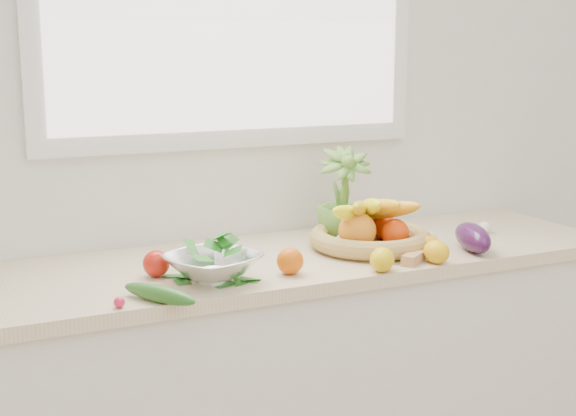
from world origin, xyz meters
name	(u,v)px	position (x,y,z in m)	size (l,w,h in m)	color
back_wall	(232,101)	(0.00, 2.25, 1.35)	(4.50, 0.02, 2.70)	white
counter_cabinet	(271,402)	(0.00, 1.95, 0.43)	(2.20, 0.58, 0.86)	silver
countertop	(270,263)	(0.00, 1.95, 0.88)	(2.24, 0.62, 0.04)	beige
orange_loose	(290,261)	(-0.03, 1.76, 0.94)	(0.08, 0.08, 0.08)	#DB5706
lemon_a	(436,252)	(0.41, 1.68, 0.93)	(0.07, 0.09, 0.07)	#F4AF0D
lemon_b	(382,260)	(0.22, 1.67, 0.93)	(0.07, 0.09, 0.07)	yellow
lemon_c	(428,245)	(0.45, 1.77, 0.93)	(0.06, 0.08, 0.06)	#F8AC0D
apple	(156,263)	(-0.37, 1.89, 0.94)	(0.07, 0.07, 0.07)	red
ginger	(413,258)	(0.35, 1.70, 0.92)	(0.10, 0.04, 0.03)	tan
garlic_a	(485,227)	(0.79, 1.93, 0.92)	(0.05, 0.05, 0.04)	white
garlic_b	(344,241)	(0.25, 1.95, 0.92)	(0.05, 0.05, 0.05)	white
garlic_c	(427,238)	(0.51, 1.86, 0.92)	(0.05, 0.05, 0.05)	white
eggplant	(473,237)	(0.60, 1.75, 0.94)	(0.08, 0.22, 0.09)	#35103B
cucumber	(159,294)	(-0.43, 1.67, 0.92)	(0.04, 0.24, 0.04)	#2A5A1A
radish	(119,302)	(-0.53, 1.67, 0.91)	(0.03, 0.03, 0.03)	#E21C47
potted_herb	(343,197)	(0.30, 2.03, 1.05)	(0.18, 0.18, 0.32)	#5B8F34
fruit_basket	(370,232)	(0.32, 1.91, 0.95)	(0.48, 0.48, 0.19)	tan
colander_with_spinach	(213,259)	(-0.25, 1.78, 0.96)	(0.31, 0.31, 0.12)	white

